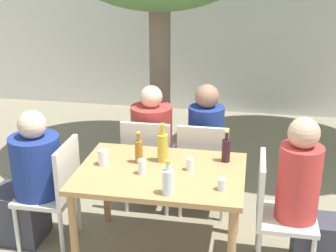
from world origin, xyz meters
TOP-DOWN VIEW (x-y plane):
  - cafe_building_wall at (0.00, 3.71)m, footprint 10.00×0.08m
  - dining_table_front at (0.00, 0.00)m, footprint 1.26×0.89m
  - patio_chair_0 at (-0.86, 0.00)m, footprint 0.44×0.44m
  - patio_chair_1 at (0.86, 0.00)m, footprint 0.44×0.44m
  - patio_chair_2 at (-0.25, 0.68)m, footprint 0.44×0.44m
  - patio_chair_3 at (0.25, 0.68)m, footprint 0.44×0.44m
  - person_seated_0 at (-1.09, -0.00)m, footprint 0.60×0.40m
  - person_seated_1 at (1.10, -0.00)m, footprint 0.55×0.31m
  - person_seated_2 at (-0.25, 0.91)m, footprint 0.38×0.59m
  - person_seated_3 at (0.25, 0.91)m, footprint 0.32×0.56m
  - amber_bottle_0 at (-0.20, 0.11)m, footprint 0.06×0.06m
  - oil_cruet_1 at (-0.02, 0.17)m, footprint 0.08×0.08m
  - wine_bottle_2 at (0.47, 0.26)m, footprint 0.07×0.07m
  - water_bottle_3 at (0.12, -0.34)m, footprint 0.08×0.08m
  - drinking_glass_0 at (-0.13, -0.07)m, footprint 0.06×0.06m
  - drinking_glass_1 at (-0.46, 0.02)m, footprint 0.08×0.08m
  - drinking_glass_2 at (0.48, -0.22)m, footprint 0.06×0.06m
  - drinking_glass_3 at (0.22, 0.05)m, footprint 0.06×0.06m

SIDE VIEW (x-z plane):
  - patio_chair_0 at x=-0.86m, z-range 0.06..0.95m
  - patio_chair_1 at x=0.86m, z-range 0.06..0.95m
  - patio_chair_2 at x=-0.25m, z-range 0.06..0.95m
  - patio_chair_3 at x=0.25m, z-range 0.06..0.95m
  - person_seated_0 at x=-1.09m, z-range -0.05..1.10m
  - person_seated_2 at x=-0.25m, z-range -0.06..1.11m
  - person_seated_3 at x=0.25m, z-range -0.06..1.13m
  - person_seated_1 at x=1.10m, z-range -0.06..1.16m
  - dining_table_front at x=0.00m, z-range 0.28..1.02m
  - drinking_glass_2 at x=0.48m, z-range 0.74..0.82m
  - drinking_glass_3 at x=0.22m, z-range 0.74..0.83m
  - drinking_glass_0 at x=-0.13m, z-range 0.74..0.85m
  - drinking_glass_1 at x=-0.46m, z-range 0.74..0.86m
  - water_bottle_3 at x=0.12m, z-range 0.71..0.96m
  - amber_bottle_0 at x=-0.20m, z-range 0.71..0.96m
  - wine_bottle_2 at x=0.47m, z-range 0.71..0.96m
  - oil_cruet_1 at x=-0.02m, z-range 0.70..1.01m
  - cafe_building_wall at x=0.00m, z-range 0.00..2.80m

